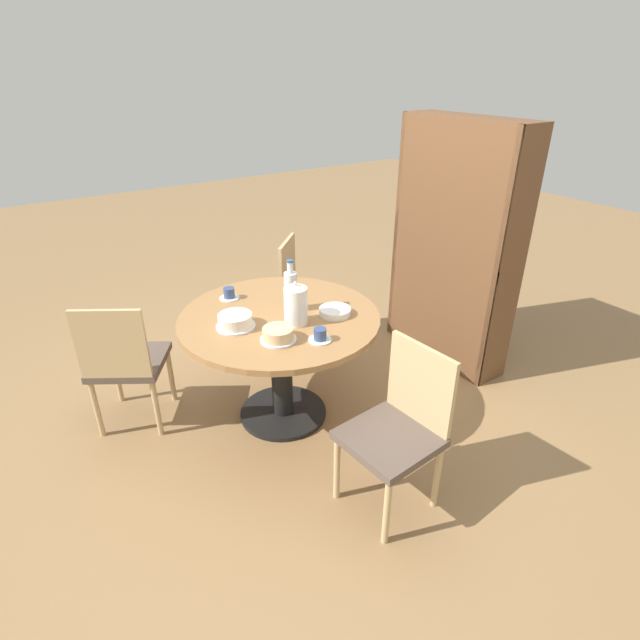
% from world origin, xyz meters
% --- Properties ---
extents(ground_plane, '(14.00, 14.00, 0.00)m').
position_xyz_m(ground_plane, '(0.00, 0.00, 0.00)').
color(ground_plane, '#937047').
extents(dining_table, '(1.20, 1.20, 0.73)m').
position_xyz_m(dining_table, '(0.00, 0.00, 0.56)').
color(dining_table, black).
rests_on(dining_table, ground_plane).
extents(chair_a, '(0.45, 0.45, 0.87)m').
position_xyz_m(chair_a, '(0.93, 0.14, 0.47)').
color(chair_a, tan).
rests_on(chair_a, ground_plane).
extents(chair_b, '(0.59, 0.59, 0.87)m').
position_xyz_m(chair_b, '(-0.71, 0.62, 0.47)').
color(chair_b, tan).
rests_on(chair_b, ground_plane).
extents(chair_c, '(0.58, 0.58, 0.87)m').
position_xyz_m(chair_c, '(-0.44, -0.82, 0.47)').
color(chair_c, tan).
rests_on(chair_c, ground_plane).
extents(bookshelf, '(0.99, 0.28, 1.76)m').
position_xyz_m(bookshelf, '(0.00, 1.43, 0.85)').
color(bookshelf, brown).
rests_on(bookshelf, ground_plane).
extents(coffee_pot, '(0.13, 0.13, 0.26)m').
position_xyz_m(coffee_pot, '(0.14, 0.04, 0.85)').
color(coffee_pot, white).
rests_on(coffee_pot, dining_table).
extents(water_bottle, '(0.08, 0.08, 0.32)m').
position_xyz_m(water_bottle, '(-0.03, 0.10, 0.86)').
color(water_bottle, silver).
rests_on(water_bottle, dining_table).
extents(cake_main, '(0.22, 0.22, 0.08)m').
position_xyz_m(cake_main, '(-0.01, -0.28, 0.77)').
color(cake_main, silver).
rests_on(cake_main, dining_table).
extents(cake_second, '(0.20, 0.20, 0.07)m').
position_xyz_m(cake_second, '(0.26, -0.15, 0.76)').
color(cake_second, silver).
rests_on(cake_second, dining_table).
extents(cup_a, '(0.13, 0.13, 0.07)m').
position_xyz_m(cup_a, '(0.38, 0.04, 0.76)').
color(cup_a, silver).
rests_on(cup_a, dining_table).
extents(cup_b, '(0.13, 0.13, 0.07)m').
position_xyz_m(cup_b, '(-0.39, -0.14, 0.76)').
color(cup_b, silver).
rests_on(cup_b, dining_table).
extents(plate_stack, '(0.19, 0.19, 0.04)m').
position_xyz_m(plate_stack, '(0.17, 0.28, 0.75)').
color(plate_stack, white).
rests_on(plate_stack, dining_table).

